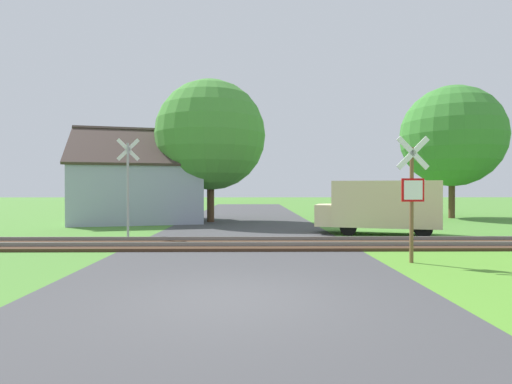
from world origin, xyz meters
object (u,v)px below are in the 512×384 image
object	(u,v)px
house	(140,190)
mail_truck	(380,205)
stop_sign_near	(412,192)
tree_center	(211,135)
tree_far	(452,136)
crossing_sign_far	(128,181)

from	to	relation	value
house	mail_truck	xyz separation A→B (m)	(11.86, -6.52, -0.58)
stop_sign_near	tree_center	size ratio (longest dim) A/B	0.40
tree_center	tree_far	xyz separation A→B (m)	(15.41, 2.74, 0.32)
crossing_sign_far	tree_far	world-z (taller)	tree_far
tree_far	mail_truck	size ratio (longest dim) A/B	1.64
house	tree_center	size ratio (longest dim) A/B	1.02
crossing_sign_far	mail_truck	world-z (taller)	crossing_sign_far
crossing_sign_far	tree_center	size ratio (longest dim) A/B	0.47
tree_far	mail_truck	xyz separation A→B (m)	(-7.67, -9.14, -4.07)
stop_sign_near	house	xyz separation A→B (m)	(-10.63, 12.93, -0.02)
crossing_sign_far	mail_truck	bearing A→B (deg)	2.06
mail_truck	tree_far	bearing A→B (deg)	-24.03
crossing_sign_far	mail_truck	distance (m)	10.26
house	tree_center	distance (m)	5.21
crossing_sign_far	tree_center	world-z (taller)	tree_center
stop_sign_near	crossing_sign_far	world-z (taller)	crossing_sign_far
mail_truck	crossing_sign_far	bearing A→B (deg)	112.91
house	stop_sign_near	bearing A→B (deg)	-63.51
house	tree_far	bearing A→B (deg)	-5.28
crossing_sign_far	house	xyz separation A→B (m)	(-1.72, 7.76, -0.40)
stop_sign_near	mail_truck	world-z (taller)	stop_sign_near
stop_sign_near	house	bearing A→B (deg)	-54.83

